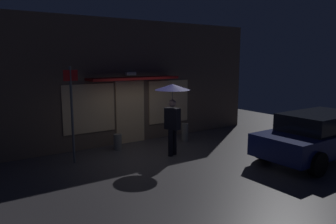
% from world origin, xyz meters
% --- Properties ---
extents(ground_plane, '(18.00, 18.00, 0.00)m').
position_xyz_m(ground_plane, '(0.00, 0.00, 0.00)').
color(ground_plane, '#423F44').
extents(building_facade, '(10.84, 1.00, 4.29)m').
position_xyz_m(building_facade, '(0.00, 2.34, 2.13)').
color(building_facade, brown).
rests_on(building_facade, ground).
extents(person_with_umbrella, '(1.07, 1.07, 2.21)m').
position_xyz_m(person_with_umbrella, '(0.33, 0.05, 1.68)').
color(person_with_umbrella, black).
rests_on(person_with_umbrella, ground).
extents(parked_car, '(4.35, 1.95, 1.38)m').
position_xyz_m(parked_car, '(3.79, -2.64, 0.71)').
color(parked_car, navy).
rests_on(parked_car, ground).
extents(street_sign_post, '(0.40, 0.07, 2.75)m').
position_xyz_m(street_sign_post, '(-2.42, 1.05, 1.54)').
color(street_sign_post, '#595B60').
rests_on(street_sign_post, ground).
extents(sidewalk_bollard, '(0.24, 0.24, 0.66)m').
position_xyz_m(sidewalk_bollard, '(1.68, 1.20, 0.33)').
color(sidewalk_bollard, slate).
rests_on(sidewalk_bollard, ground).
extents(sidewalk_bollard_2, '(0.26, 0.26, 0.52)m').
position_xyz_m(sidewalk_bollard_2, '(-0.81, 1.55, 0.26)').
color(sidewalk_bollard_2, slate).
rests_on(sidewalk_bollard_2, ground).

